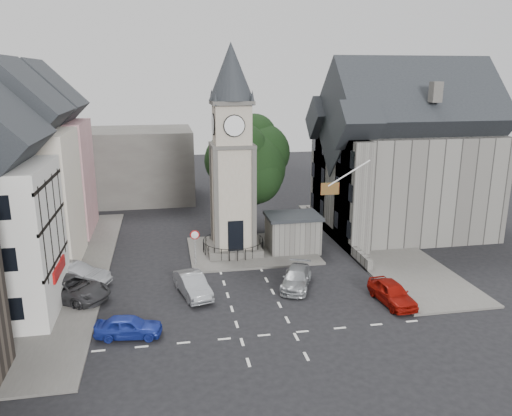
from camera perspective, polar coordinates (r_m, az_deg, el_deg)
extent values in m
plane|color=black|center=(33.23, -0.65, -9.74)|extent=(120.00, 120.00, 0.00)
cube|color=#595651|center=(39.02, -20.81, -6.81)|extent=(6.00, 30.00, 0.14)
cube|color=#595651|center=(43.71, 13.20, -3.88)|extent=(6.00, 26.00, 0.14)
cube|color=#595651|center=(40.74, -0.52, -4.85)|extent=(10.00, 8.00, 0.16)
cube|color=silver|center=(28.41, 1.32, -14.30)|extent=(20.00, 8.00, 0.01)
cube|color=#4C4944|center=(40.43, -2.62, -4.62)|extent=(4.20, 4.20, 0.70)
torus|color=black|center=(40.19, -2.63, -3.64)|extent=(4.86, 4.86, 0.06)
cube|color=#A59B85|center=(39.19, -2.69, 1.38)|extent=(3.00, 3.00, 8.00)
cube|color=black|center=(38.57, -2.34, -3.16)|extent=(1.20, 0.25, 2.40)
cube|color=#4C4944|center=(38.45, -2.76, 7.19)|extent=(3.30, 3.30, 0.25)
cube|color=#A59B85|center=(38.26, -2.79, 9.56)|extent=(2.70, 2.70, 3.20)
cylinder|color=white|center=(36.88, -2.49, 9.36)|extent=(1.50, 0.12, 1.50)
cube|color=#4C4944|center=(38.15, -2.83, 11.96)|extent=(3.10, 3.10, 0.30)
cone|color=black|center=(38.10, -2.87, 15.34)|extent=(3.40, 3.40, 4.20)
cube|color=#5F5C57|center=(40.53, 4.21, -3.03)|extent=(4.00, 3.00, 2.80)
cube|color=black|center=(40.08, 4.25, -0.92)|extent=(4.30, 3.30, 0.25)
cylinder|color=black|center=(44.89, -1.01, -0.13)|extent=(0.70, 0.70, 4.40)
cylinder|color=black|center=(37.49, -6.96, -4.85)|extent=(0.10, 0.10, 2.50)
cone|color=#A50C0C|center=(36.99, -7.01, -3.08)|extent=(0.70, 0.06, 0.70)
cone|color=white|center=(36.98, -7.01, -3.09)|extent=(0.54, 0.04, 0.54)
cube|color=tan|center=(47.73, -22.90, 3.04)|extent=(7.50, 7.00, 10.00)
cube|color=#EFE3C8|center=(40.13, -25.19, 0.72)|extent=(7.50, 7.00, 10.00)
cube|color=#4C4944|center=(58.98, -17.12, 4.65)|extent=(20.00, 10.00, 8.00)
cube|color=#5F5C57|center=(46.86, 16.56, 2.78)|extent=(14.00, 10.00, 9.00)
cube|color=#5F5C57|center=(41.22, 11.03, 1.52)|extent=(1.60, 4.40, 9.00)
cube|color=#5F5C57|center=(47.64, 7.98, 3.45)|extent=(1.60, 4.40, 9.00)
cube|color=#5F5C57|center=(44.35, 8.88, -2.86)|extent=(0.40, 16.00, 0.90)
cylinder|color=white|center=(36.87, 10.59, 3.94)|extent=(3.17, 0.10, 1.89)
plane|color=#B21414|center=(36.62, 8.46, 2.20)|extent=(1.40, 0.00, 1.40)
imported|color=#1D31A1|center=(28.81, -14.36, -12.98)|extent=(3.79, 1.94, 1.23)
imported|color=#95989D|center=(36.17, -20.04, -7.24)|extent=(5.04, 3.18, 1.57)
imported|color=#343437|center=(34.25, -20.59, -8.60)|extent=(5.96, 5.02, 1.52)
imported|color=#989BA0|center=(33.02, -7.27, -8.69)|extent=(2.51, 4.54, 1.42)
imported|color=#9A9EA2|center=(34.08, 4.65, -7.99)|extent=(3.29, 4.66, 1.25)
imported|color=#950F08|center=(32.80, 15.28, -9.31)|extent=(2.00, 4.23, 1.40)
imported|color=#B6AB97|center=(43.70, 12.40, -2.79)|extent=(0.70, 0.57, 1.66)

